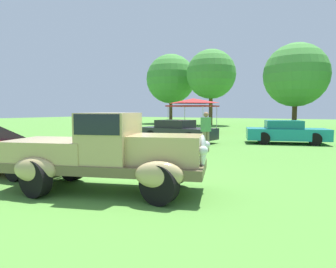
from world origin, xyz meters
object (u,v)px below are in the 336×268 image
(show_car_charcoal, at_px, (177,131))
(spectator_near_truck, at_px, (206,130))
(canopy_tent_left_field, at_px, (193,102))
(feature_pickup_truck, at_px, (107,151))
(neighbor_convertible, at_px, (6,152))
(show_car_teal, at_px, (286,132))

(show_car_charcoal, height_order, spectator_near_truck, spectator_near_truck)
(show_car_charcoal, bearing_deg, canopy_tent_left_field, 107.88)
(feature_pickup_truck, distance_m, canopy_tent_left_field, 17.48)
(neighbor_convertible, bearing_deg, canopy_tent_left_field, 95.94)
(neighbor_convertible, xyz_separation_m, show_car_charcoal, (0.58, 9.31, 0.02))
(feature_pickup_truck, xyz_separation_m, show_car_teal, (2.11, 11.56, -0.27))
(spectator_near_truck, bearing_deg, canopy_tent_left_field, 117.49)
(neighbor_convertible, relative_size, spectator_near_truck, 2.59)
(feature_pickup_truck, distance_m, show_car_charcoal, 9.94)
(show_car_charcoal, bearing_deg, neighbor_convertible, -93.59)
(canopy_tent_left_field, bearing_deg, feature_pickup_truck, -71.41)
(spectator_near_truck, xyz_separation_m, canopy_tent_left_field, (-5.14, 9.87, 1.51))
(canopy_tent_left_field, bearing_deg, show_car_charcoal, -72.12)
(spectator_near_truck, bearing_deg, show_car_charcoal, 135.83)
(feature_pickup_truck, height_order, neighbor_convertible, feature_pickup_truck)
(show_car_teal, bearing_deg, feature_pickup_truck, -100.34)
(show_car_charcoal, height_order, canopy_tent_left_field, canopy_tent_left_field)
(feature_pickup_truck, height_order, spectator_near_truck, feature_pickup_truck)
(show_car_teal, xyz_separation_m, canopy_tent_left_field, (-7.66, 4.94, 1.82))
(neighbor_convertible, distance_m, show_car_teal, 12.93)
(show_car_charcoal, bearing_deg, show_car_teal, 22.06)
(show_car_teal, relative_size, canopy_tent_left_field, 1.33)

